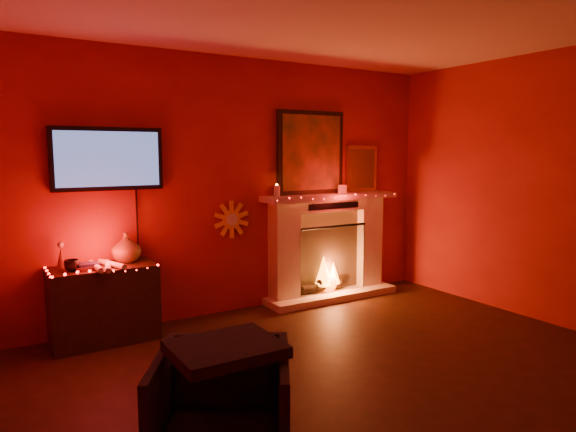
{
  "coord_description": "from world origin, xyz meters",
  "views": [
    {
      "loc": [
        -2.35,
        -2.45,
        1.71
      ],
      "look_at": [
        0.18,
        1.7,
        1.11
      ],
      "focal_mm": 32.0,
      "sensor_mm": 36.0,
      "label": 1
    }
  ],
  "objects_px": {
    "sunburst_clock": "(232,219)",
    "armchair": "(223,410)",
    "tv": "(108,159)",
    "fireplace": "(327,237)",
    "console_table": "(105,299)"
  },
  "relations": [
    {
      "from": "console_table",
      "to": "sunburst_clock",
      "type": "bearing_deg",
      "value": 9.02
    },
    {
      "from": "tv",
      "to": "console_table",
      "type": "xyz_separation_m",
      "value": [
        -0.12,
        -0.19,
        -1.26
      ]
    },
    {
      "from": "sunburst_clock",
      "to": "armchair",
      "type": "bearing_deg",
      "value": -116.27
    },
    {
      "from": "tv",
      "to": "armchair",
      "type": "height_order",
      "value": "tv"
    },
    {
      "from": "fireplace",
      "to": "sunburst_clock",
      "type": "relative_size",
      "value": 5.45
    },
    {
      "from": "tv",
      "to": "armchair",
      "type": "relative_size",
      "value": 1.7
    },
    {
      "from": "tv",
      "to": "console_table",
      "type": "height_order",
      "value": "tv"
    },
    {
      "from": "tv",
      "to": "armchair",
      "type": "distance_m",
      "value": 2.82
    },
    {
      "from": "sunburst_clock",
      "to": "armchair",
      "type": "distance_m",
      "value": 2.89
    },
    {
      "from": "fireplace",
      "to": "tv",
      "type": "xyz_separation_m",
      "value": [
        -2.44,
        0.06,
        0.92
      ]
    },
    {
      "from": "sunburst_clock",
      "to": "console_table",
      "type": "height_order",
      "value": "sunburst_clock"
    },
    {
      "from": "tv",
      "to": "console_table",
      "type": "distance_m",
      "value": 1.28
    },
    {
      "from": "console_table",
      "to": "armchair",
      "type": "bearing_deg",
      "value": -86.93
    },
    {
      "from": "fireplace",
      "to": "console_table",
      "type": "xyz_separation_m",
      "value": [
        -2.56,
        -0.13,
        -0.34
      ]
    },
    {
      "from": "fireplace",
      "to": "armchair",
      "type": "xyz_separation_m",
      "value": [
        -2.44,
        -2.43,
        -0.39
      ]
    }
  ]
}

